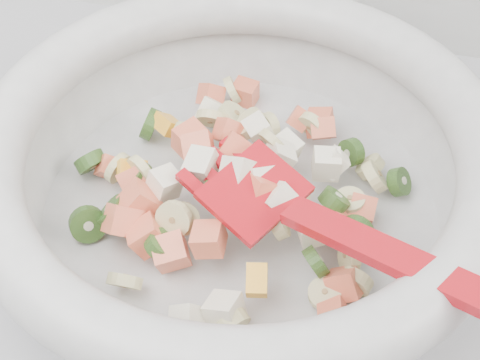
# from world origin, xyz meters

# --- Properties ---
(mixing_bowl) EXTENTS (0.43, 0.39, 0.13)m
(mixing_bowl) POSITION_xyz_m (-0.06, 1.47, 0.96)
(mixing_bowl) COLOR silver
(mixing_bowl) RESTS_ON counter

